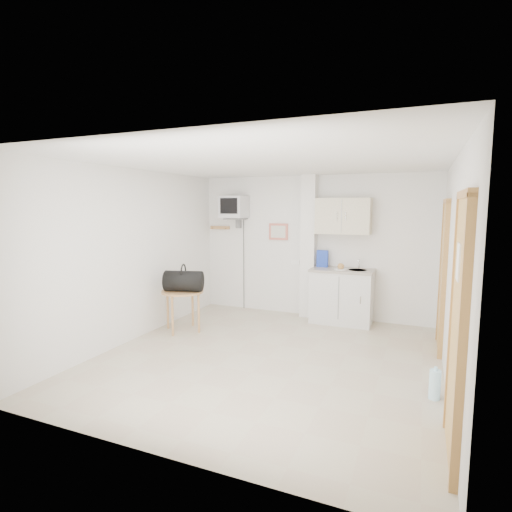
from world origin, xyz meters
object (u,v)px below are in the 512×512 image
at_px(water_bottle, 435,384).
at_px(crt_television, 234,208).
at_px(duffel_bag, 184,281).
at_px(round_table, 183,295).

bearing_deg(water_bottle, crt_television, 145.01).
distance_m(crt_television, duffel_bag, 1.88).
height_order(crt_television, duffel_bag, crt_television).
bearing_deg(water_bottle, duffel_bag, 165.80).
relative_size(crt_television, round_table, 3.28).
height_order(duffel_bag, water_bottle, duffel_bag).
relative_size(round_table, water_bottle, 1.91).
xyz_separation_m(round_table, duffel_bag, (0.05, -0.03, 0.24)).
xyz_separation_m(crt_television, water_bottle, (3.43, -2.40, -1.78)).
bearing_deg(crt_television, water_bottle, -34.99).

